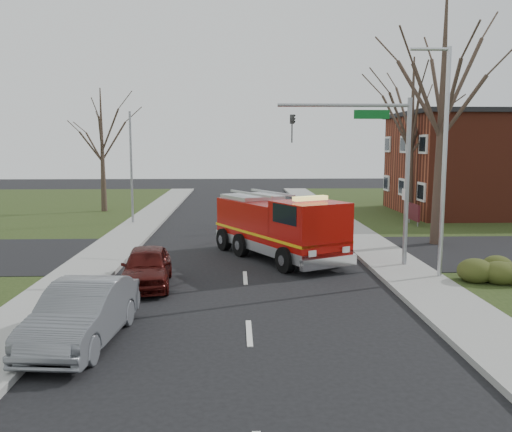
{
  "coord_description": "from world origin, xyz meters",
  "views": [
    {
      "loc": [
        -0.33,
        -19.84,
        4.97
      ],
      "look_at": [
        0.51,
        2.67,
        2.0
      ],
      "focal_mm": 38.0,
      "sensor_mm": 36.0,
      "label": 1
    }
  ],
  "objects_px": {
    "parked_car_gray": "(82,314)",
    "fire_engine": "(279,229)",
    "parked_car_maroon": "(147,267)",
    "traffic_signal_mast": "(376,151)"
  },
  "relations": [
    {
      "from": "parked_car_gray",
      "to": "fire_engine",
      "type": "bearing_deg",
      "value": 65.76
    },
    {
      "from": "parked_car_gray",
      "to": "traffic_signal_mast",
      "type": "bearing_deg",
      "value": 46.24
    },
    {
      "from": "parked_car_maroon",
      "to": "parked_car_gray",
      "type": "bearing_deg",
      "value": -101.72
    },
    {
      "from": "fire_engine",
      "to": "parked_car_gray",
      "type": "relative_size",
      "value": 1.63
    },
    {
      "from": "parked_car_maroon",
      "to": "parked_car_gray",
      "type": "height_order",
      "value": "parked_car_gray"
    },
    {
      "from": "parked_car_maroon",
      "to": "traffic_signal_mast",
      "type": "bearing_deg",
      "value": 11.47
    },
    {
      "from": "traffic_signal_mast",
      "to": "parked_car_gray",
      "type": "xyz_separation_m",
      "value": [
        -9.41,
        -8.06,
        -3.94
      ]
    },
    {
      "from": "traffic_signal_mast",
      "to": "fire_engine",
      "type": "xyz_separation_m",
      "value": [
        -3.66,
        1.94,
        -3.37
      ]
    },
    {
      "from": "fire_engine",
      "to": "parked_car_gray",
      "type": "bearing_deg",
      "value": -147.5
    },
    {
      "from": "traffic_signal_mast",
      "to": "parked_car_maroon",
      "type": "distance_m",
      "value": 9.91
    }
  ]
}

